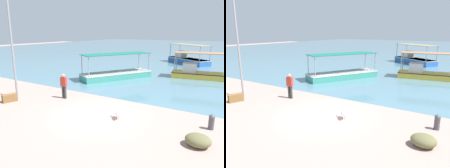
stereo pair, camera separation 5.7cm
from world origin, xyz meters
The scene contains 11 objects.
ground centered at (0.00, 0.00, 0.00)m, with size 120.00×120.00×0.00m, color tan.
harbor_water centered at (0.00, 48.00, 0.00)m, with size 110.00×90.00×0.00m, color slate.
fishing_boat_near_right centered at (3.00, 12.84, 0.56)m, with size 6.07×2.77×2.45m.
fishing_boat_near_left centered at (-0.51, 22.24, 0.61)m, with size 6.37×5.36×2.61m.
fishing_boat_center centered at (-3.94, 8.55, 0.49)m, with size 5.16×6.90×2.39m.
pelican centered at (1.16, 0.08, 0.38)m, with size 0.51×0.75×0.80m.
lamp_post centered at (-6.75, -0.23, 3.70)m, with size 0.28×0.28×6.67m.
mooring_bollard centered at (5.46, 1.28, 0.39)m, with size 0.27×0.27×0.74m.
fisherman_standing centered at (-3.73, 1.24, 0.91)m, with size 0.43×0.28×1.69m.
net_pile centered at (5.24, -0.65, 0.26)m, with size 1.01×0.86×0.52m, color brown.
cargo_crate centered at (-6.26, -1.13, 0.25)m, with size 0.89×0.45×0.49m, color brown.
Camera 2 is at (6.50, -9.10, 4.49)m, focal length 35.00 mm.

